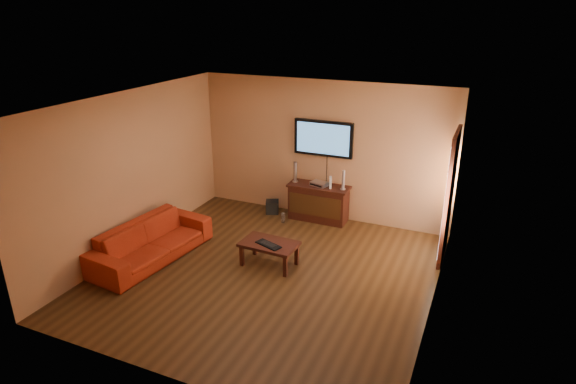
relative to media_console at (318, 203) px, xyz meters
The scene contains 14 objects.
ground_plane 2.29m from the media_console, 90.61° to the right, with size 5.00×5.00×0.00m, color #37220F.
room_walls 2.11m from the media_console, 90.85° to the right, with size 5.00×5.00×5.00m.
french_door 2.59m from the media_console, 13.04° to the right, with size 0.07×1.02×2.22m.
media_console is the anchor object (origin of this frame).
television 1.26m from the media_console, 90.00° to the left, with size 1.16×0.08×0.68m.
coffee_table 2.00m from the media_console, 93.09° to the right, with size 0.92×0.58×0.40m.
sofa 3.26m from the media_console, 127.80° to the right, with size 2.14×0.63×0.84m, color #A72B12.
speaker_left 0.74m from the media_console, behind, with size 0.11×0.11×0.41m.
speaker_right 0.72m from the media_console, ahead, with size 0.10×0.10×0.38m.
av_receiver 0.39m from the media_console, 44.59° to the left, with size 0.32×0.23×0.07m, color silver.
game_console 0.52m from the media_console, ahead, with size 0.04×0.15×0.21m, color white.
subwoofer 1.01m from the media_console, behind, with size 0.25×0.25×0.25m, color black.
bottle 0.75m from the media_console, 145.80° to the right, with size 0.07×0.07×0.21m.
keyboard 2.09m from the media_console, 92.24° to the right, with size 0.47×0.30×0.03m.
Camera 1 is at (2.94, -5.94, 3.94)m, focal length 30.00 mm.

